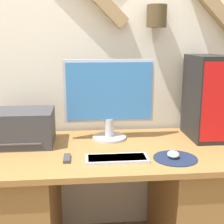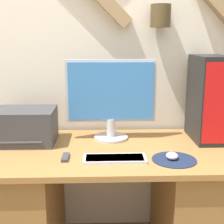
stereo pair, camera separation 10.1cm
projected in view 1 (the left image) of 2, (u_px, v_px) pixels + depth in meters
wall_back at (103, 35)px, 2.04m from camera, size 6.40×0.18×2.70m
desk at (109, 205)px, 1.86m from camera, size 1.44×0.74×0.74m
monitor at (109, 96)px, 1.89m from camera, size 0.55×0.21×0.49m
keyboard at (117, 159)px, 1.60m from camera, size 0.32×0.12×0.02m
mousepad at (175, 158)px, 1.62m from camera, size 0.23×0.23×0.00m
mouse at (173, 154)px, 1.62m from camera, size 0.06×0.07×0.04m
computer_tower at (205, 97)px, 1.92m from camera, size 0.19×0.33×0.51m
printer at (21, 128)px, 1.82m from camera, size 0.37×0.28×0.20m
remote_control at (67, 158)px, 1.61m from camera, size 0.03×0.11×0.02m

